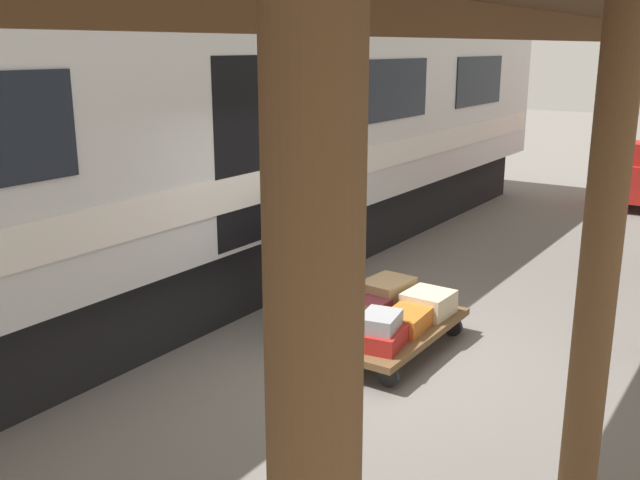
% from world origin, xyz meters
% --- Properties ---
extents(ground_plane, '(60.00, 60.00, 0.00)m').
position_xyz_m(ground_plane, '(0.00, 0.00, 0.00)').
color(ground_plane, slate).
extents(train_car, '(3.02, 18.37, 4.00)m').
position_xyz_m(train_car, '(3.36, 0.00, 2.06)').
color(train_car, silver).
rests_on(train_car, ground_plane).
extents(luggage_cart, '(1.11, 1.83, 0.28)m').
position_xyz_m(luggage_cart, '(0.29, -0.20, 0.24)').
color(luggage_cart, brown).
rests_on(luggage_cart, ground_plane).
extents(suitcase_brown_leather, '(0.40, 0.61, 0.24)m').
position_xyz_m(suitcase_brown_leather, '(0.54, 0.30, 0.40)').
color(suitcase_brown_leather, brown).
rests_on(suitcase_brown_leather, luggage_cart).
extents(suitcase_burgundy_valise, '(0.46, 0.47, 0.19)m').
position_xyz_m(suitcase_burgundy_valise, '(0.54, -0.20, 0.38)').
color(suitcase_burgundy_valise, maroon).
rests_on(suitcase_burgundy_valise, luggage_cart).
extents(suitcase_tan_vintage, '(0.46, 0.61, 0.29)m').
position_xyz_m(suitcase_tan_vintage, '(0.54, -0.70, 0.43)').
color(suitcase_tan_vintage, tan).
rests_on(suitcase_tan_vintage, luggage_cart).
extents(suitcase_cream_canvas, '(0.47, 0.50, 0.25)m').
position_xyz_m(suitcase_cream_canvas, '(0.04, -0.70, 0.40)').
color(suitcase_cream_canvas, beige).
rests_on(suitcase_cream_canvas, luggage_cart).
extents(suitcase_orange_carryall, '(0.41, 0.57, 0.19)m').
position_xyz_m(suitcase_orange_carryall, '(0.04, -0.20, 0.37)').
color(suitcase_orange_carryall, '#CC6B23').
rests_on(suitcase_orange_carryall, luggage_cart).
extents(suitcase_red_plastic, '(0.46, 0.59, 0.17)m').
position_xyz_m(suitcase_red_plastic, '(0.04, 0.30, 0.36)').
color(suitcase_red_plastic, '#AD231E').
rests_on(suitcase_red_plastic, luggage_cart).
extents(suitcase_gray_aluminum, '(0.41, 0.49, 0.15)m').
position_xyz_m(suitcase_gray_aluminum, '(0.06, 0.31, 0.52)').
color(suitcase_gray_aluminum, '#9EA0A5').
rests_on(suitcase_gray_aluminum, suitcase_red_plastic).
extents(porter_in_overalls, '(0.72, 0.53, 1.70)m').
position_xyz_m(porter_in_overalls, '(1.10, -0.22, 0.93)').
color(porter_in_overalls, navy).
rests_on(porter_in_overalls, ground_plane).
extents(porter_by_door, '(0.73, 0.55, 1.70)m').
position_xyz_m(porter_by_door, '(1.39, -0.23, 0.93)').
color(porter_by_door, '#332D28').
rests_on(porter_by_door, ground_plane).
extents(baggage_tug, '(1.13, 1.72, 1.30)m').
position_xyz_m(baggage_tug, '(-0.45, -8.88, 0.63)').
color(baggage_tug, '#B21E19').
rests_on(baggage_tug, ground_plane).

